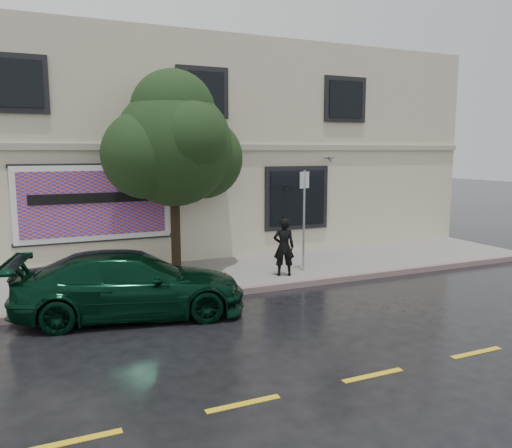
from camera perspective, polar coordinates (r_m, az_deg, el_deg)
name	(u,v)px	position (r m, az deg, el deg)	size (l,w,h in m)	color
ground	(275,311)	(11.15, 2.20, -9.88)	(90.00, 90.00, 0.00)	black
sidewalk	(224,274)	(14.01, -3.67, -5.77)	(20.00, 3.50, 0.15)	gray
curb	(249,290)	(12.44, -0.86, -7.58)	(20.00, 0.18, 0.16)	slate
road_marking	(373,375)	(8.37, 13.23, -16.48)	(19.00, 0.12, 0.01)	gold
building	(170,151)	(19.09, -9.79, 8.26)	(20.00, 8.12, 7.00)	#BFB399
billboard	(95,203)	(14.58, -17.97, 2.29)	(4.30, 0.16, 2.20)	white
car	(131,284)	(10.96, -14.08, -6.69)	(2.10, 4.76, 1.39)	black
pedestrian	(284,247)	(13.43, 3.20, -2.63)	(0.57, 0.37, 1.57)	black
umbrella	(284,203)	(13.26, 3.24, 2.38)	(1.08, 1.08, 0.79)	black
street_tree	(174,148)	(13.88, -9.39, 8.61)	(3.22, 3.22, 5.05)	black
sign_pole	(304,211)	(13.89, 5.51, 1.43)	(0.34, 0.12, 2.82)	#9EA1A7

